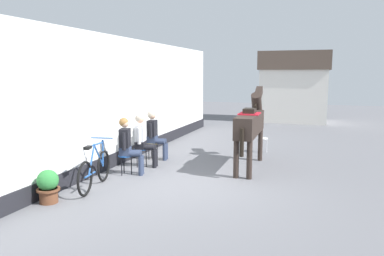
# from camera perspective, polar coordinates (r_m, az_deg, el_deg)

# --- Properties ---
(ground_plane) EXTENTS (40.00, 40.00, 0.00)m
(ground_plane) POSITION_cam_1_polar(r_m,az_deg,el_deg) (11.22, 4.96, -4.13)
(ground_plane) COLOR slate
(pub_facade_wall) EXTENTS (0.34, 14.00, 3.40)m
(pub_facade_wall) POSITION_cam_1_polar(r_m,az_deg,el_deg) (10.54, -10.58, 3.41)
(pub_facade_wall) COLOR white
(pub_facade_wall) RESTS_ON ground_plane
(distant_cottage) EXTENTS (3.40, 2.60, 3.50)m
(distant_cottage) POSITION_cam_1_polar(r_m,az_deg,el_deg) (19.54, 15.49, 6.26)
(distant_cottage) COLOR silver
(distant_cottage) RESTS_ON ground_plane
(seated_visitor_near) EXTENTS (0.61, 0.48, 1.39)m
(seated_visitor_near) POSITION_cam_1_polar(r_m,az_deg,el_deg) (9.02, -9.87, -2.29)
(seated_visitor_near) COLOR #194C99
(seated_visitor_near) RESTS_ON ground_plane
(seated_visitor_middle) EXTENTS (0.61, 0.48, 1.39)m
(seated_visitor_middle) POSITION_cam_1_polar(r_m,az_deg,el_deg) (9.73, -7.57, -1.46)
(seated_visitor_middle) COLOR #194C99
(seated_visitor_middle) RESTS_ON ground_plane
(seated_visitor_far) EXTENTS (0.61, 0.49, 1.39)m
(seated_visitor_far) POSITION_cam_1_polar(r_m,az_deg,el_deg) (10.52, -5.81, -0.68)
(seated_visitor_far) COLOR gold
(seated_visitor_far) RESTS_ON ground_plane
(saddled_horse_center) EXTENTS (0.51, 3.00, 2.06)m
(saddled_horse_center) POSITION_cam_1_polar(r_m,az_deg,el_deg) (9.63, 9.02, 0.71)
(saddled_horse_center) COLOR #2D231E
(saddled_horse_center) RESTS_ON ground_plane
(flower_planter_near) EXTENTS (0.43, 0.43, 0.64)m
(flower_planter_near) POSITION_cam_1_polar(r_m,az_deg,el_deg) (7.56, -21.29, -8.28)
(flower_planter_near) COLOR brown
(flower_planter_near) RESTS_ON ground_plane
(leaning_bicycle) EXTENTS (0.56, 1.73, 1.02)m
(leaning_bicycle) POSITION_cam_1_polar(r_m,az_deg,el_deg) (8.19, -14.72, -6.26)
(leaning_bicycle) COLOR black
(leaning_bicycle) RESTS_ON ground_plane
(spare_stool_white) EXTENTS (0.32, 0.32, 0.46)m
(spare_stool_white) POSITION_cam_1_polar(r_m,az_deg,el_deg) (11.64, 10.82, -1.79)
(spare_stool_white) COLOR white
(spare_stool_white) RESTS_ON ground_plane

